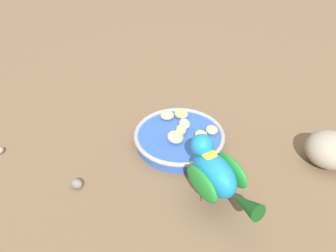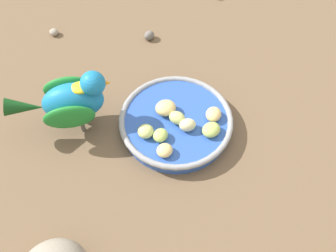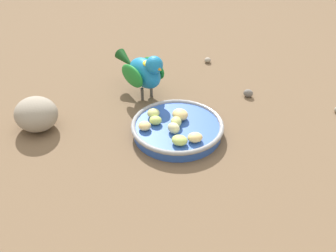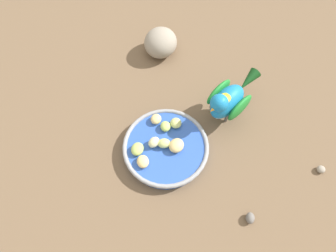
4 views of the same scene
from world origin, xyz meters
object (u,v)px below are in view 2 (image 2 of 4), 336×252
object	(u,v)px
apple_piece_0	(177,118)
apple_piece_4	(166,108)
apple_piece_7	(165,150)
pebble_2	(149,35)
parrot	(71,100)
feeding_bowl	(176,122)
pebble_1	(54,32)
apple_piece_2	(211,128)
apple_piece_3	(189,126)
apple_piece_1	(146,131)
apple_piece_6	(213,114)
apple_piece_5	(160,135)

from	to	relation	value
apple_piece_0	apple_piece_4	world-z (taller)	apple_piece_4
apple_piece_7	pebble_2	size ratio (longest dim) A/B	1.14
apple_piece_0	parrot	distance (m)	0.19
feeding_bowl	pebble_1	distance (m)	0.37
feeding_bowl	parrot	size ratio (longest dim) A/B	1.16
apple_piece_0	parrot	world-z (taller)	parrot
apple_piece_2	apple_piece_4	distance (m)	0.09
apple_piece_2	apple_piece_3	xyz separation A→B (m)	(-0.04, -0.00, 0.00)
apple_piece_1	pebble_1	xyz separation A→B (m)	(-0.27, 0.23, -0.03)
parrot	apple_piece_4	bearing A→B (deg)	-6.27
apple_piece_2	apple_piece_6	xyz separation A→B (m)	(-0.00, 0.03, -0.00)
apple_piece_0	pebble_2	size ratio (longest dim) A/B	1.23
pebble_2	apple_piece_5	bearing A→B (deg)	-72.30
apple_piece_5	apple_piece_6	world-z (taller)	same
pebble_1	apple_piece_1	bearing A→B (deg)	-41.00
apple_piece_1	apple_piece_7	xyz separation A→B (m)	(0.04, -0.03, -0.00)
parrot	pebble_1	world-z (taller)	parrot
apple_piece_2	apple_piece_6	size ratio (longest dim) A/B	1.06
apple_piece_0	apple_piece_6	size ratio (longest dim) A/B	0.94
apple_piece_6	pebble_1	size ratio (longest dim) A/B	1.62
apple_piece_2	apple_piece_6	distance (m)	0.03
apple_piece_2	feeding_bowl	bearing A→B (deg)	168.82
apple_piece_6	apple_piece_3	bearing A→B (deg)	-137.43
apple_piece_4	apple_piece_6	bearing A→B (deg)	3.59
apple_piece_4	pebble_2	bearing A→B (deg)	111.43
apple_piece_0	apple_piece_3	xyz separation A→B (m)	(0.02, -0.01, 0.00)
apple_piece_4	apple_piece_0	bearing A→B (deg)	-34.83
apple_piece_2	pebble_1	xyz separation A→B (m)	(-0.38, 0.20, -0.03)
apple_piece_6	apple_piece_7	world-z (taller)	same
apple_piece_6	pebble_2	xyz separation A→B (m)	(-0.17, 0.20, -0.02)
feeding_bowl	apple_piece_3	size ratio (longest dim) A/B	6.99
apple_piece_6	pebble_1	bearing A→B (deg)	155.48
feeding_bowl	apple_piece_6	distance (m)	0.07
apple_piece_7	pebble_2	world-z (taller)	apple_piece_7
apple_piece_6	parrot	distance (m)	0.25
apple_piece_4	apple_piece_5	bearing A→B (deg)	-86.89
feeding_bowl	apple_piece_1	size ratio (longest dim) A/B	7.29
parrot	pebble_1	xyz separation A→B (m)	(-0.14, 0.22, -0.07)
apple_piece_5	pebble_1	size ratio (longest dim) A/B	1.41
parrot	apple_piece_5	bearing A→B (deg)	-27.11
feeding_bowl	parrot	bearing A→B (deg)	-169.55
feeding_bowl	apple_piece_0	xyz separation A→B (m)	(0.00, -0.00, 0.02)
apple_piece_0	apple_piece_1	size ratio (longest dim) A/B	1.07
feeding_bowl	apple_piece_3	world-z (taller)	apple_piece_3
apple_piece_0	pebble_1	bearing A→B (deg)	148.38
apple_piece_3	pebble_2	xyz separation A→B (m)	(-0.13, 0.24, -0.03)
apple_piece_1	parrot	size ratio (longest dim) A/B	0.16
apple_piece_3	apple_piece_6	size ratio (longest dim) A/B	0.92
apple_piece_4	apple_piece_5	xyz separation A→B (m)	(0.00, -0.06, -0.00)
apple_piece_0	apple_piece_2	xyz separation A→B (m)	(0.06, -0.01, -0.00)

